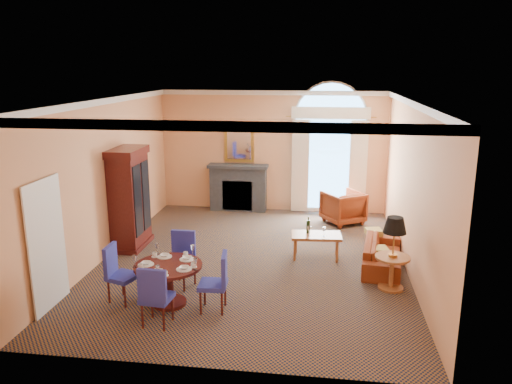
# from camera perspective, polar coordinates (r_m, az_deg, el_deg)

# --- Properties ---
(ground) EXTENTS (7.50, 7.50, 0.00)m
(ground) POSITION_cam_1_polar(r_m,az_deg,el_deg) (10.17, -0.39, -7.81)
(ground) COLOR #111B35
(ground) RESTS_ON ground
(room_envelope) EXTENTS (6.04, 7.52, 3.45)m
(room_envelope) POSITION_cam_1_polar(r_m,az_deg,el_deg) (10.18, -0.01, 6.85)
(room_envelope) COLOR #F0A872
(room_envelope) RESTS_ON ground
(armoire) EXTENTS (0.62, 1.10, 2.16)m
(armoire) POSITION_cam_1_polar(r_m,az_deg,el_deg) (10.96, -14.26, -0.89)
(armoire) COLOR #3A0F0D
(armoire) RESTS_ON ground
(dining_table) EXTENTS (1.11, 1.11, 0.90)m
(dining_table) POSITION_cam_1_polar(r_m,az_deg,el_deg) (8.33, -9.97, -9.23)
(dining_table) COLOR #3A0F0D
(dining_table) RESTS_ON ground
(dining_chair_north) EXTENTS (0.55, 0.55, 0.98)m
(dining_chair_north) POSITION_cam_1_polar(r_m,az_deg,el_deg) (9.03, -8.42, -7.09)
(dining_chair_north) COLOR #262997
(dining_chair_north) RESTS_ON ground
(dining_chair_south) EXTENTS (0.47, 0.48, 0.98)m
(dining_chair_south) POSITION_cam_1_polar(r_m,az_deg,el_deg) (7.66, -11.51, -11.27)
(dining_chair_south) COLOR #262997
(dining_chair_south) RESTS_ON ground
(dining_chair_east) EXTENTS (0.48, 0.47, 0.98)m
(dining_chair_east) POSITION_cam_1_polar(r_m,az_deg,el_deg) (8.01, -4.33, -9.82)
(dining_chair_east) COLOR #262997
(dining_chair_east) RESTS_ON ground
(dining_chair_west) EXTENTS (0.55, 0.55, 0.98)m
(dining_chair_west) POSITION_cam_1_polar(r_m,az_deg,el_deg) (8.62, -15.61, -8.54)
(dining_chair_west) COLOR #262997
(dining_chair_west) RESTS_ON ground
(sofa) EXTENTS (0.92, 1.84, 0.51)m
(sofa) POSITION_cam_1_polar(r_m,az_deg,el_deg) (10.08, 14.24, -6.91)
(sofa) COLOR maroon
(sofa) RESTS_ON ground
(armchair) EXTENTS (1.21, 1.22, 0.81)m
(armchair) POSITION_cam_1_polar(r_m,az_deg,el_deg) (12.58, 9.91, -1.72)
(armchair) COLOR maroon
(armchair) RESTS_ON ground
(coffee_table) EXTENTS (1.04, 0.63, 0.86)m
(coffee_table) POSITION_cam_1_polar(r_m,az_deg,el_deg) (10.21, 6.86, -5.04)
(coffee_table) COLOR #B16535
(coffee_table) RESTS_ON ground
(side_table) EXTENTS (0.60, 0.60, 1.29)m
(side_table) POSITION_cam_1_polar(r_m,az_deg,el_deg) (8.96, 15.45, -5.74)
(side_table) COLOR #B16535
(side_table) RESTS_ON ground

